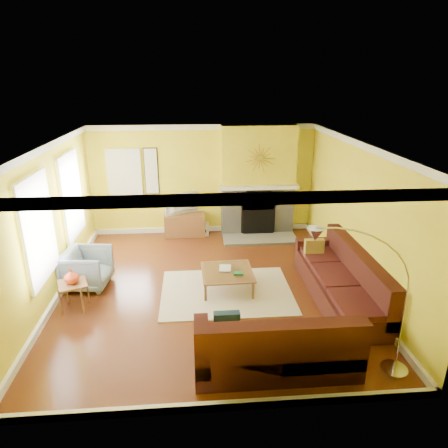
{
  "coord_description": "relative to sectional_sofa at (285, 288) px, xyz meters",
  "views": [
    {
      "loc": [
        -0.25,
        -6.68,
        3.77
      ],
      "look_at": [
        0.32,
        0.4,
        1.13
      ],
      "focal_mm": 32.0,
      "sensor_mm": 36.0,
      "label": 1
    }
  ],
  "objects": [
    {
      "name": "book",
      "position": [
        -1.03,
        0.95,
        -0.06
      ],
      "size": [
        0.25,
        0.31,
        0.03
      ],
      "primitive_type": "imported",
      "rotation": [
        0.0,
        0.0,
        -0.12
      ],
      "color": "white",
      "rests_on": "coffee_table"
    },
    {
      "name": "fireplace",
      "position": [
        0.12,
        3.72,
        0.9
      ],
      "size": [
        1.8,
        0.4,
        2.7
      ],
      "primitive_type": null,
      "color": "gray",
      "rests_on": "floor"
    },
    {
      "name": "coffee_table",
      "position": [
        -0.89,
        0.86,
        -0.26
      ],
      "size": [
        0.97,
        0.97,
        0.37
      ],
      "primitive_type": null,
      "rotation": [
        0.0,
        0.0,
        0.03
      ],
      "color": "white",
      "rests_on": "floor"
    },
    {
      "name": "tv",
      "position": [
        -1.71,
        3.66,
        0.37
      ],
      "size": [
        0.88,
        0.53,
        0.53
      ],
      "primitive_type": "imported",
      "rotation": [
        0.0,
        0.0,
        3.62
      ],
      "color": "black",
      "rests_on": "media_console"
    },
    {
      "name": "wall_art",
      "position": [
        -2.48,
        3.89,
        1.15
      ],
      "size": [
        0.34,
        0.04,
        1.14
      ],
      "primitive_type": "cube",
      "color": "white",
      "rests_on": "wall_back"
    },
    {
      "name": "armchair",
      "position": [
        -3.51,
        1.18,
        -0.08
      ],
      "size": [
        0.9,
        0.88,
        0.74
      ],
      "primitive_type": "imported",
      "rotation": [
        0.0,
        0.0,
        1.45
      ],
      "color": "gray",
      "rests_on": "floor"
    },
    {
      "name": "wall_left",
      "position": [
        -3.99,
        0.92,
        0.9
      ],
      "size": [
        0.02,
        6.0,
        2.7
      ],
      "primitive_type": "cube",
      "color": "yellow",
      "rests_on": "ground"
    },
    {
      "name": "wall_right",
      "position": [
        1.53,
        0.92,
        0.9
      ],
      "size": [
        0.02,
        6.0,
        2.7
      ],
      "primitive_type": "cube",
      "color": "yellow",
      "rests_on": "ground"
    },
    {
      "name": "subwoofer",
      "position": [
        -1.26,
        3.65,
        -0.3
      ],
      "size": [
        0.29,
        0.29,
        0.29
      ],
      "primitive_type": "cube",
      "color": "white",
      "rests_on": "floor"
    },
    {
      "name": "window_left_near",
      "position": [
        -3.95,
        2.22,
        1.05
      ],
      "size": [
        0.06,
        1.22,
        1.72
      ],
      "primitive_type": "cube",
      "color": "white",
      "rests_on": "wall_left"
    },
    {
      "name": "crown_molding",
      "position": [
        -1.23,
        0.92,
        2.19
      ],
      "size": [
        5.5,
        6.0,
        0.12
      ],
      "primitive_type": null,
      "color": "white",
      "rests_on": "ceiling"
    },
    {
      "name": "side_table",
      "position": [
        -3.55,
        0.38,
        -0.2
      ],
      "size": [
        0.58,
        0.58,
        0.5
      ],
      "primitive_type": null,
      "rotation": [
        0.0,
        0.0,
        0.37
      ],
      "color": "brown",
      "rests_on": "floor"
    },
    {
      "name": "rug",
      "position": [
        -0.91,
        0.73,
        -0.44
      ],
      "size": [
        2.4,
        1.8,
        0.02
      ],
      "primitive_type": "cube",
      "color": "beige",
      "rests_on": "floor"
    },
    {
      "name": "sunburst",
      "position": [
        0.12,
        3.49,
        1.5
      ],
      "size": [
        0.7,
        0.04,
        0.7
      ],
      "primitive_type": null,
      "color": "olive",
      "rests_on": "fireplace"
    },
    {
      "name": "baseboard",
      "position": [
        -1.23,
        0.92,
        -0.39
      ],
      "size": [
        5.5,
        6.0,
        0.12
      ],
      "primitive_type": null,
      "color": "white",
      "rests_on": "floor"
    },
    {
      "name": "floor",
      "position": [
        -1.23,
        0.92,
        -0.46
      ],
      "size": [
        5.5,
        6.0,
        0.02
      ],
      "primitive_type": "cube",
      "color": "brown",
      "rests_on": "ground"
    },
    {
      "name": "ceiling",
      "position": [
        -1.23,
        0.92,
        2.26
      ],
      "size": [
        5.5,
        6.0,
        0.02
      ],
      "primitive_type": "cube",
      "color": "white",
      "rests_on": "ground"
    },
    {
      "name": "vase",
      "position": [
        -3.55,
        0.38,
        0.18
      ],
      "size": [
        0.31,
        0.31,
        0.26
      ],
      "primitive_type": "imported",
      "rotation": [
        0.0,
        0.0,
        -0.28
      ],
      "color": "#EC4820",
      "rests_on": "side_table"
    },
    {
      "name": "window_back",
      "position": [
        -3.13,
        3.88,
        1.1
      ],
      "size": [
        0.82,
        0.06,
        1.22
      ],
      "primitive_type": "cube",
      "color": "white",
      "rests_on": "wall_back"
    },
    {
      "name": "media_console",
      "position": [
        -1.71,
        3.66,
        -0.17
      ],
      "size": [
        1.0,
        0.45,
        0.55
      ],
      "primitive_type": "cube",
      "color": "brown",
      "rests_on": "floor"
    },
    {
      "name": "window_left_far",
      "position": [
        -3.95,
        0.32,
        1.05
      ],
      "size": [
        0.06,
        1.22,
        1.72
      ],
      "primitive_type": "cube",
      "color": "white",
      "rests_on": "wall_left"
    },
    {
      "name": "hearth",
      "position": [
        0.12,
        3.17,
        -0.42
      ],
      "size": [
        1.8,
        0.7,
        0.06
      ],
      "primitive_type": "cube",
      "color": "gray",
      "rests_on": "floor"
    },
    {
      "name": "wall_front",
      "position": [
        -1.23,
        -2.09,
        0.9
      ],
      "size": [
        5.5,
        0.02,
        2.7
      ],
      "primitive_type": "cube",
      "color": "yellow",
      "rests_on": "ground"
    },
    {
      "name": "arc_lamp",
      "position": [
        0.59,
        -1.58,
        0.61
      ],
      "size": [
        1.35,
        0.36,
        2.12
      ],
      "primitive_type": null,
      "color": "silver",
      "rests_on": "floor"
    },
    {
      "name": "mantel",
      "position": [
        0.12,
        3.48,
        0.8
      ],
      "size": [
        1.92,
        0.22,
        0.08
      ],
      "primitive_type": "cube",
      "color": "white",
      "rests_on": "fireplace"
    },
    {
      "name": "sectional_sofa",
      "position": [
        0.0,
        0.0,
        0.0
      ],
      "size": [
        3.04,
        3.56,
        0.9
      ],
      "primitive_type": null,
      "color": "#421915",
      "rests_on": "floor"
    },
    {
      "name": "wall_back",
      "position": [
        -1.23,
        3.93,
        0.9
      ],
      "size": [
        5.5,
        0.02,
        2.7
      ],
      "primitive_type": "cube",
      "color": "yellow",
      "rests_on": "ground"
    }
  ]
}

